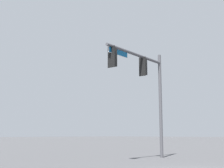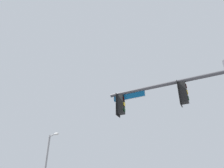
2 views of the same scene
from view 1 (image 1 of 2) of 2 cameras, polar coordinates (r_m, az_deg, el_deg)
signal_pole_near at (r=21.11m, az=5.83°, el=1.07°), size 6.24×1.04×7.40m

